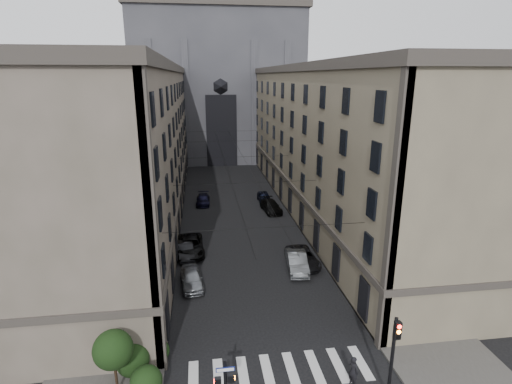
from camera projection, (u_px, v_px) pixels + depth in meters
name	position (u px, v px, depth m)	size (l,w,h in m)	color
sidewalk_left	(155.00, 213.00, 52.59)	(7.00, 80.00, 0.15)	#383533
sidewalk_right	(310.00, 206.00, 55.41)	(7.00, 80.00, 0.15)	#383533
zebra_crossing	(279.00, 371.00, 24.55)	(11.00, 3.20, 0.01)	beige
building_left	(126.00, 144.00, 49.61)	(13.60, 60.60, 18.85)	#50493D
building_right	(334.00, 139.00, 53.21)	(13.60, 60.60, 18.85)	brown
gothic_tower	(217.00, 74.00, 86.09)	(35.00, 23.00, 58.00)	#2D2D33
traffic_light_right	(394.00, 350.00, 21.45)	(0.34, 0.50, 5.20)	black
shrub_cluster	(131.00, 360.00, 22.88)	(3.90, 4.40, 3.90)	black
tram_wires	(234.00, 158.00, 51.65)	(14.00, 60.00, 0.43)	black
car_left_near	(192.00, 278.00, 34.21)	(1.79, 4.45, 1.52)	gray
car_left_midnear	(185.00, 250.00, 39.89)	(1.50, 4.30, 1.42)	black
car_left_midfar	(190.00, 246.00, 40.69)	(2.66, 5.78, 1.61)	black
car_left_far	(203.00, 200.00, 56.38)	(1.85, 4.54, 1.32)	black
car_right_near	(297.00, 262.00, 37.09)	(1.73, 4.96, 1.64)	slate
car_right_midnear	(303.00, 258.00, 38.19)	(2.41, 5.22, 1.45)	black
car_right_midfar	(271.00, 206.00, 53.21)	(2.08, 5.11, 1.48)	black
car_right_far	(264.00, 197.00, 57.28)	(1.71, 4.25, 1.45)	black
pedestrian	(353.00, 371.00, 23.20)	(0.69, 0.45, 1.90)	black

